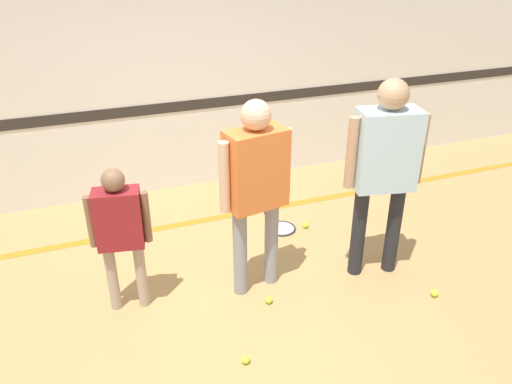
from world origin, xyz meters
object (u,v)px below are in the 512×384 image
(person_instructor, at_px, (256,179))
(tennis_ball_by_spare_racket, at_px, (306,225))
(tennis_ball_stray_right, at_px, (246,359))
(tennis_ball_stray_left, at_px, (434,293))
(person_student_right, at_px, (385,160))
(person_student_left, at_px, (120,226))
(tennis_ball_near_instructor, at_px, (269,300))
(racket_spare_on_floor, at_px, (281,227))

(person_instructor, height_order, tennis_ball_by_spare_racket, person_instructor)
(tennis_ball_stray_right, bearing_deg, tennis_ball_stray_left, 4.64)
(person_instructor, xyz_separation_m, tennis_ball_stray_right, (-0.39, -0.83, -1.02))
(person_student_right, bearing_deg, person_student_left, 4.42)
(person_student_left, bearing_deg, person_student_right, 3.30)
(person_instructor, distance_m, tennis_ball_near_instructor, 1.06)
(tennis_ball_stray_left, distance_m, tennis_ball_stray_right, 1.79)
(person_instructor, bearing_deg, racket_spare_on_floor, 44.44)
(racket_spare_on_floor, xyz_separation_m, tennis_ball_stray_right, (-0.98, -1.65, 0.02))
(person_instructor, relative_size, tennis_ball_stray_left, 25.87)
(person_student_right, bearing_deg, tennis_ball_near_instructor, 17.23)
(tennis_ball_by_spare_racket, height_order, tennis_ball_stray_left, same)
(person_instructor, relative_size, tennis_ball_by_spare_racket, 25.87)
(person_student_right, height_order, tennis_ball_stray_right, person_student_right)
(tennis_ball_near_instructor, xyz_separation_m, tennis_ball_stray_right, (-0.41, -0.56, 0.00))
(person_instructor, distance_m, person_student_right, 1.10)
(tennis_ball_by_spare_racket, bearing_deg, person_student_right, -74.62)
(tennis_ball_near_instructor, height_order, tennis_ball_by_spare_racket, same)
(person_instructor, xyz_separation_m, tennis_ball_stray_left, (1.39, -0.68, -1.02))
(person_student_right, relative_size, tennis_ball_by_spare_racket, 27.35)
(tennis_ball_stray_left, bearing_deg, person_student_right, 119.88)
(person_student_right, distance_m, racket_spare_on_floor, 1.56)
(tennis_ball_stray_left, height_order, tennis_ball_stray_right, same)
(tennis_ball_stray_left, bearing_deg, racket_spare_on_floor, 118.06)
(person_student_left, bearing_deg, racket_spare_on_floor, 33.41)
(tennis_ball_near_instructor, relative_size, tennis_ball_stray_left, 1.00)
(tennis_ball_by_spare_racket, distance_m, tennis_ball_stray_right, 2.00)
(person_student_left, relative_size, tennis_ball_stray_right, 19.16)
(racket_spare_on_floor, bearing_deg, person_instructor, 138.62)
(person_instructor, distance_m, racket_spare_on_floor, 1.46)
(person_student_right, distance_m, tennis_ball_by_spare_racket, 1.43)
(tennis_ball_stray_right, bearing_deg, racket_spare_on_floor, 59.37)
(tennis_ball_near_instructor, relative_size, tennis_ball_stray_right, 1.00)
(person_student_left, xyz_separation_m, person_student_right, (2.18, -0.27, 0.33))
(person_student_right, height_order, tennis_ball_by_spare_racket, person_student_right)
(person_student_left, height_order, tennis_ball_by_spare_racket, person_student_left)
(tennis_ball_stray_left, bearing_deg, tennis_ball_stray_right, -175.36)
(tennis_ball_near_instructor, distance_m, tennis_ball_by_spare_racket, 1.30)
(person_instructor, relative_size, person_student_left, 1.35)
(person_instructor, xyz_separation_m, person_student_left, (-1.09, 0.12, -0.27))
(person_instructor, bearing_deg, tennis_ball_stray_right, -125.29)
(person_student_left, xyz_separation_m, tennis_ball_stray_left, (2.48, -0.80, -0.75))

